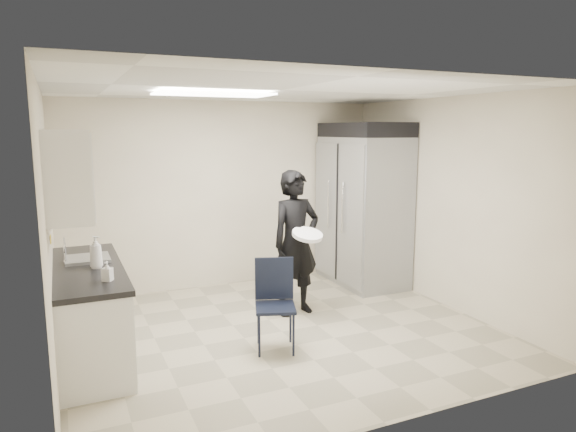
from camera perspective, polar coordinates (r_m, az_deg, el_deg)
name	(u,v)px	position (r m, az deg, el deg)	size (l,w,h in m)	color
floor	(282,332)	(5.80, -0.68, -12.72)	(4.50, 4.50, 0.00)	tan
ceiling	(281,90)	(5.39, -0.74, 13.82)	(4.50, 4.50, 0.00)	white
back_wall	(225,194)	(7.31, -6.96, 2.40)	(4.50, 4.50, 0.00)	beige
left_wall	(49,233)	(5.01, -25.04, -1.68)	(4.00, 4.00, 0.00)	beige
right_wall	(448,203)	(6.66, 17.36, 1.34)	(4.00, 4.00, 0.00)	beige
ceiling_panel	(214,94)	(5.56, -8.27, 13.28)	(1.20, 0.60, 0.02)	white
lower_counter	(90,314)	(5.43, -21.16, -10.13)	(0.60, 1.90, 0.86)	silver
countertop	(87,269)	(5.30, -21.45, -5.48)	(0.64, 1.95, 0.05)	black
sink	(88,264)	(5.54, -21.37, -4.99)	(0.42, 0.40, 0.14)	gray
faucet	(65,251)	(5.51, -23.54, -3.62)	(0.02, 0.02, 0.24)	silver
upper_cabinets	(66,171)	(5.14, -23.48, 4.60)	(0.35, 1.80, 0.75)	silver
towel_dispenser	(59,182)	(6.31, -24.12, 3.45)	(0.22, 0.30, 0.35)	black
notice_sticker_left	(50,239)	(5.12, -24.90, -2.36)	(0.00, 0.12, 0.07)	yellow
notice_sticker_right	(51,239)	(5.33, -24.85, -2.37)	(0.00, 0.12, 0.07)	yellow
commercial_fridge	(363,211)	(7.45, 8.34, 0.56)	(0.80, 1.35, 2.10)	gray
fridge_compressor	(365,130)	(7.36, 8.56, 9.44)	(0.80, 1.35, 0.20)	black
folding_chair	(275,307)	(5.21, -1.42, -10.12)	(0.39, 0.39, 0.89)	black
man_tuxedo	(296,243)	(6.13, 0.85, -3.01)	(0.64, 0.42, 1.74)	black
bucket_lid	(307,235)	(5.89, 2.17, -2.08)	(0.36, 0.36, 0.04)	silver
soap_bottle_a	(96,252)	(5.16, -20.58, -3.78)	(0.12, 0.12, 0.31)	silver
soap_bottle_b	(107,271)	(4.71, -19.44, -5.81)	(0.08, 0.08, 0.17)	silver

